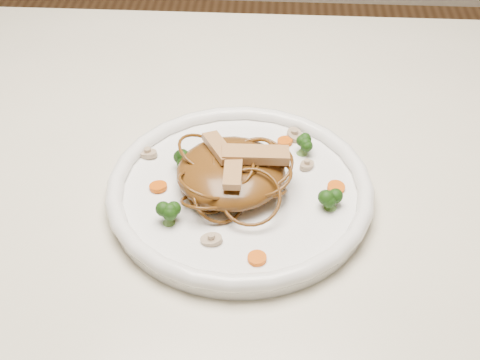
{
  "coord_description": "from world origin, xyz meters",
  "views": [
    {
      "loc": [
        0.07,
        -0.63,
        1.27
      ],
      "look_at": [
        0.03,
        -0.07,
        0.78
      ],
      "focal_mm": 48.61,
      "sensor_mm": 36.0,
      "label": 1
    }
  ],
  "objects": [
    {
      "name": "table",
      "position": [
        0.0,
        0.0,
        0.65
      ],
      "size": [
        1.2,
        0.8,
        0.75
      ],
      "color": "beige",
      "rests_on": "ground"
    },
    {
      "name": "plate",
      "position": [
        0.03,
        -0.07,
        0.76
      ],
      "size": [
        0.34,
        0.34,
        0.02
      ],
      "primitive_type": "cylinder",
      "rotation": [
        0.0,
        0.0,
        -0.11
      ],
      "color": "white",
      "rests_on": "table"
    },
    {
      "name": "noodle_mound",
      "position": [
        0.02,
        -0.06,
        0.79
      ],
      "size": [
        0.13,
        0.13,
        0.04
      ],
      "primitive_type": "ellipsoid",
      "rotation": [
        0.0,
        0.0,
        -0.06
      ],
      "color": "#603512",
      "rests_on": "plate"
    },
    {
      "name": "chicken_a",
      "position": [
        0.05,
        -0.06,
        0.81
      ],
      "size": [
        0.08,
        0.03,
        0.01
      ],
      "primitive_type": "cube",
      "rotation": [
        0.0,
        0.0,
        0.08
      ],
      "color": "tan",
      "rests_on": "noodle_mound"
    },
    {
      "name": "chicken_b",
      "position": [
        0.01,
        -0.05,
        0.81
      ],
      "size": [
        0.04,
        0.06,
        0.01
      ],
      "primitive_type": "cube",
      "rotation": [
        0.0,
        0.0,
        2.06
      ],
      "color": "tan",
      "rests_on": "noodle_mound"
    },
    {
      "name": "chicken_c",
      "position": [
        0.03,
        -0.09,
        0.81
      ],
      "size": [
        0.02,
        0.06,
        0.01
      ],
      "primitive_type": "cube",
      "rotation": [
        0.0,
        0.0,
        4.72
      ],
      "color": "tan",
      "rests_on": "noodle_mound"
    },
    {
      "name": "broccoli_0",
      "position": [
        0.1,
        -0.0,
        0.78
      ],
      "size": [
        0.04,
        0.04,
        0.03
      ],
      "primitive_type": null,
      "rotation": [
        0.0,
        0.0,
        -0.4
      ],
      "color": "#1A460E",
      "rests_on": "plate"
    },
    {
      "name": "broccoli_1",
      "position": [
        -0.04,
        -0.04,
        0.78
      ],
      "size": [
        0.04,
        0.04,
        0.03
      ],
      "primitive_type": null,
      "rotation": [
        0.0,
        0.0,
        -0.32
      ],
      "color": "#1A460E",
      "rests_on": "plate"
    },
    {
      "name": "broccoli_2",
      "position": [
        -0.04,
        -0.13,
        0.78
      ],
      "size": [
        0.03,
        0.03,
        0.03
      ],
      "primitive_type": null,
      "rotation": [
        0.0,
        0.0,
        0.27
      ],
      "color": "#1A460E",
      "rests_on": "plate"
    },
    {
      "name": "broccoli_3",
      "position": [
        0.14,
        -0.1,
        0.78
      ],
      "size": [
        0.03,
        0.03,
        0.03
      ],
      "primitive_type": null,
      "rotation": [
        0.0,
        0.0,
        0.41
      ],
      "color": "#1A460E",
      "rests_on": "plate"
    },
    {
      "name": "carrot_0",
      "position": [
        0.08,
        0.02,
        0.77
      ],
      "size": [
        0.03,
        0.03,
        0.0
      ],
      "primitive_type": "cylinder",
      "rotation": [
        0.0,
        0.0,
        -0.43
      ],
      "color": "#D25507",
      "rests_on": "plate"
    },
    {
      "name": "carrot_1",
      "position": [
        -0.06,
        -0.08,
        0.77
      ],
      "size": [
        0.03,
        0.03,
        0.0
      ],
      "primitive_type": "cylinder",
      "rotation": [
        0.0,
        0.0,
        -0.31
      ],
      "color": "#D25507",
      "rests_on": "plate"
    },
    {
      "name": "carrot_2",
      "position": [
        0.14,
        -0.06,
        0.77
      ],
      "size": [
        0.02,
        0.02,
        0.0
      ],
      "primitive_type": "cylinder",
      "rotation": [
        0.0,
        0.0,
        0.05
      ],
      "color": "#D25507",
      "rests_on": "plate"
    },
    {
      "name": "carrot_3",
      "position": [
        -0.01,
        0.02,
        0.77
      ],
      "size": [
        0.02,
        0.02,
        0.0
      ],
      "primitive_type": "cylinder",
      "rotation": [
        0.0,
        0.0,
        0.07
      ],
      "color": "#D25507",
      "rests_on": "plate"
    },
    {
      "name": "carrot_4",
      "position": [
        0.06,
        -0.18,
        0.77
      ],
      "size": [
        0.03,
        0.03,
        0.0
      ],
      "primitive_type": "cylinder",
      "rotation": [
        0.0,
        0.0,
        0.32
      ],
      "color": "#D25507",
      "rests_on": "plate"
    },
    {
      "name": "mushroom_0",
      "position": [
        0.01,
        -0.16,
        0.77
      ],
      "size": [
        0.02,
        0.02,
        0.01
      ],
      "primitive_type": "cylinder",
      "rotation": [
        0.0,
        0.0,
        0.01
      ],
      "color": "#C2AE91",
      "rests_on": "plate"
    },
    {
      "name": "mushroom_1",
      "position": [
        0.11,
        -0.03,
        0.77
      ],
      "size": [
        0.03,
        0.03,
        0.01
      ],
      "primitive_type": "cylinder",
      "rotation": [
        0.0,
        0.0,
        0.92
      ],
      "color": "#C2AE91",
      "rests_on": "plate"
    },
    {
      "name": "mushroom_2",
      "position": [
        -0.09,
        -0.02,
        0.77
      ],
      "size": [
        0.03,
        0.03,
        0.01
      ],
      "primitive_type": "cylinder",
      "rotation": [
        0.0,
        0.0,
        -0.38
      ],
      "color": "#C2AE91",
      "rests_on": "plate"
    },
    {
      "name": "mushroom_3",
      "position": [
        0.1,
        0.03,
        0.77
      ],
      "size": [
        0.03,
        0.03,
        0.01
      ],
      "primitive_type": "cylinder",
      "rotation": [
        0.0,
        0.0,
        1.72
      ],
      "color": "#C2AE91",
      "rests_on": "plate"
    }
  ]
}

